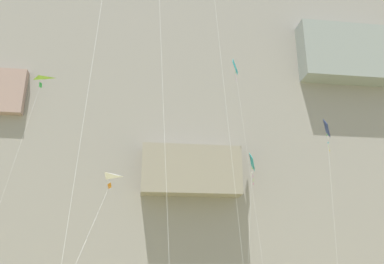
{
  "coord_description": "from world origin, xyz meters",
  "views": [
    {
      "loc": [
        -6.52,
        -8.01,
        2.75
      ],
      "look_at": [
        -2.76,
        20.91,
        12.7
      ],
      "focal_mm": 36.46,
      "sensor_mm": 36.0,
      "label": 1
    }
  ],
  "objects_px": {
    "kite_delta_near_cliff": "(104,189)",
    "kite_diamond_high_right": "(327,134)",
    "kite_diamond_low_right": "(252,164)",
    "kite_delta_far_left": "(37,84)",
    "kite_diamond_low_center": "(236,71)"
  },
  "relations": [
    {
      "from": "kite_delta_near_cliff",
      "to": "kite_diamond_high_right",
      "type": "bearing_deg",
      "value": 19.2
    },
    {
      "from": "kite_diamond_low_right",
      "to": "kite_delta_far_left",
      "type": "relative_size",
      "value": 0.78
    },
    {
      "from": "kite_diamond_low_center",
      "to": "kite_diamond_high_right",
      "type": "relative_size",
      "value": 1.94
    },
    {
      "from": "kite_delta_near_cliff",
      "to": "kite_diamond_high_right",
      "type": "xyz_separation_m",
      "value": [
        18.54,
        6.46,
        6.6
      ]
    },
    {
      "from": "kite_diamond_low_right",
      "to": "kite_delta_near_cliff",
      "type": "xyz_separation_m",
      "value": [
        -15.26,
        -19.29,
        -6.87
      ]
    },
    {
      "from": "kite_diamond_high_right",
      "to": "kite_delta_far_left",
      "type": "bearing_deg",
      "value": 169.29
    },
    {
      "from": "kite_delta_near_cliff",
      "to": "kite_delta_far_left",
      "type": "distance_m",
      "value": 18.8
    },
    {
      "from": "kite_delta_near_cliff",
      "to": "kite_diamond_low_center",
      "type": "height_order",
      "value": "kite_diamond_low_center"
    },
    {
      "from": "kite_diamond_low_center",
      "to": "kite_delta_far_left",
      "type": "bearing_deg",
      "value": -156.2
    },
    {
      "from": "kite_diamond_low_right",
      "to": "kite_delta_near_cliff",
      "type": "relative_size",
      "value": 2.03
    },
    {
      "from": "kite_delta_far_left",
      "to": "kite_diamond_low_center",
      "type": "bearing_deg",
      "value": 23.8
    },
    {
      "from": "kite_diamond_low_right",
      "to": "kite_diamond_low_center",
      "type": "height_order",
      "value": "kite_diamond_low_center"
    },
    {
      "from": "kite_diamond_low_right",
      "to": "kite_diamond_low_center",
      "type": "bearing_deg",
      "value": 113.39
    },
    {
      "from": "kite_delta_far_left",
      "to": "kite_delta_near_cliff",
      "type": "bearing_deg",
      "value": -54.31
    },
    {
      "from": "kite_diamond_high_right",
      "to": "kite_delta_far_left",
      "type": "relative_size",
      "value": 0.76
    }
  ]
}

